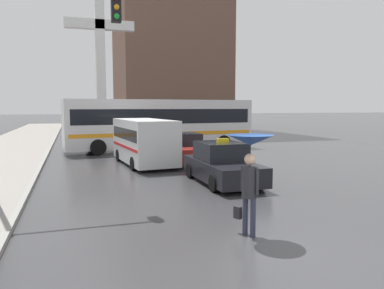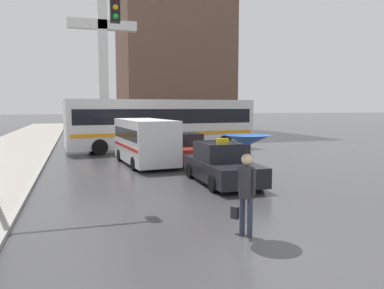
{
  "view_description": "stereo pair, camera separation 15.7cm",
  "coord_description": "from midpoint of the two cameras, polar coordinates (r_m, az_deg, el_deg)",
  "views": [
    {
      "loc": [
        -4.11,
        -6.0,
        2.88
      ],
      "look_at": [
        0.38,
        7.95,
        1.4
      ],
      "focal_mm": 35.0,
      "sensor_mm": 36.0,
      "label": 1
    },
    {
      "loc": [
        -3.96,
        -6.05,
        2.88
      ],
      "look_at": [
        0.38,
        7.95,
        1.4
      ],
      "focal_mm": 35.0,
      "sensor_mm": 36.0,
      "label": 2
    }
  ],
  "objects": [
    {
      "name": "traffic_light",
      "position": [
        11.66,
        -22.32,
        13.12
      ],
      "size": [
        3.64,
        0.38,
        6.47
      ],
      "color": "black",
      "rests_on": "ground_plane"
    },
    {
      "name": "pedestrian_with_umbrella",
      "position": [
        8.32,
        8.28,
        -1.83
      ],
      "size": [
        1.03,
        1.03,
        2.27
      ],
      "rotation": [
        0.0,
        0.0,
        2.0
      ],
      "color": "#2D3347",
      "rests_on": "ground_plane"
    },
    {
      "name": "taxi",
      "position": [
        14.24,
        4.27,
        -3.1
      ],
      "size": [
        1.91,
        4.32,
        1.7
      ],
      "rotation": [
        0.0,
        0.0,
        3.14
      ],
      "color": "black",
      "rests_on": "ground_plane"
    },
    {
      "name": "sedan_red",
      "position": [
        19.58,
        -1.52,
        -0.69
      ],
      "size": [
        1.91,
        4.41,
        1.51
      ],
      "rotation": [
        0.0,
        0.0,
        3.14
      ],
      "color": "maroon",
      "rests_on": "ground_plane"
    },
    {
      "name": "city_bus",
      "position": [
        25.01,
        -4.89,
        3.4
      ],
      "size": [
        12.61,
        3.6,
        3.34
      ],
      "rotation": [
        0.0,
        0.0,
        1.66
      ],
      "color": "silver",
      "rests_on": "ground_plane"
    },
    {
      "name": "monument_cross",
      "position": [
        38.63,
        -13.94,
        13.96
      ],
      "size": [
        6.6,
        0.9,
        14.99
      ],
      "color": "white",
      "rests_on": "ground_plane"
    },
    {
      "name": "ambulance_van",
      "position": [
        18.83,
        -7.57,
        0.76
      ],
      "size": [
        2.47,
        5.51,
        2.25
      ],
      "rotation": [
        0.0,
        0.0,
        3.23
      ],
      "color": "silver",
      "rests_on": "ground_plane"
    },
    {
      "name": "ground_plane",
      "position": [
        7.8,
        15.43,
        -16.11
      ],
      "size": [
        300.0,
        300.0,
        0.0
      ],
      "primitive_type": "plane",
      "color": "#38383A"
    }
  ]
}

